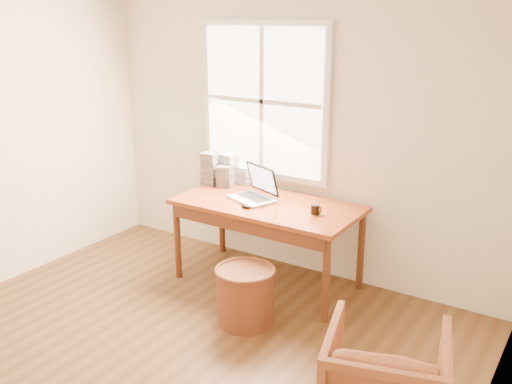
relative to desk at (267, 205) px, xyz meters
The scene contains 11 objects.
room_shell 1.74m from the desk, 90.77° to the right, with size 4.04×4.54×2.64m.
desk is the anchor object (origin of this frame).
armchair 2.02m from the desk, 38.36° to the right, with size 0.67×0.69×0.63m, color brown.
wicker_stool 0.87m from the desk, 72.07° to the right, with size 0.44×0.44×0.44m, color brown.
laptop 0.24m from the desk, behind, with size 0.44×0.46×0.33m, color silver, non-canonical shape.
mouse 0.23m from the desk, 113.09° to the right, with size 0.10×0.06×0.03m, color black.
coffee_mug 0.48m from the desk, ahead, with size 0.07×0.07×0.08m, color black.
cd_stack_a 0.71m from the desk, 153.96° to the left, with size 0.15×0.13×0.29m, color silver.
cd_stack_b 0.63m from the desk, 162.80° to the left, with size 0.13×0.11×0.20m, color #29292E.
cd_stack_c 0.79m from the desk, 166.88° to the left, with size 0.14×0.12×0.31m, color #9998A4.
cd_stack_d 0.61m from the desk, 143.30° to the left, with size 0.13×0.12×0.17m, color silver.
Camera 1 is at (2.43, -2.15, 2.32)m, focal length 40.00 mm.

